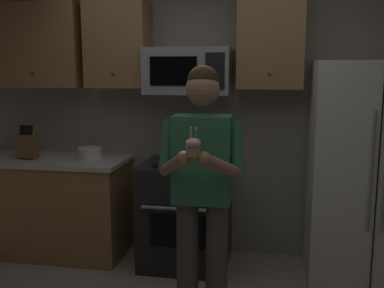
{
  "coord_description": "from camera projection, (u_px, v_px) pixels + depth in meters",
  "views": [
    {
      "loc": [
        0.58,
        -2.38,
        1.73
      ],
      "look_at": [
        0.07,
        0.45,
        1.25
      ],
      "focal_mm": 41.63,
      "sensor_mm": 36.0,
      "label": 1
    }
  ],
  "objects": [
    {
      "name": "wall_back",
      "position": [
        209.0,
        116.0,
        4.18
      ],
      "size": [
        4.4,
        0.1,
        2.6
      ],
      "primitive_type": "cube",
      "color": "gray",
      "rests_on": "ground"
    },
    {
      "name": "microwave",
      "position": [
        188.0,
        71.0,
        3.88
      ],
      "size": [
        0.74,
        0.41,
        0.4
      ],
      "color": "#9EA0A5"
    },
    {
      "name": "counter_left",
      "position": [
        52.0,
        205.0,
        4.22
      ],
      "size": [
        1.44,
        0.66,
        0.92
      ],
      "color": "#9E7247",
      "rests_on": "ground"
    },
    {
      "name": "bowl_large_white",
      "position": [
        90.0,
        153.0,
        4.1
      ],
      "size": [
        0.22,
        0.22,
        0.1
      ],
      "color": "white",
      "rests_on": "counter_left"
    },
    {
      "name": "cabinet_row_upper",
      "position": [
        126.0,
        45.0,
        3.99
      ],
      "size": [
        2.78,
        0.36,
        0.76
      ],
      "color": "#9E7247"
    },
    {
      "name": "cupcake",
      "position": [
        193.0,
        147.0,
        2.57
      ],
      "size": [
        0.09,
        0.09,
        0.17
      ],
      "color": "#A87F56"
    },
    {
      "name": "oven_range",
      "position": [
        186.0,
        214.0,
        3.97
      ],
      "size": [
        0.76,
        0.7,
        0.93
      ],
      "color": "black",
      "rests_on": "ground"
    },
    {
      "name": "refrigerator",
      "position": [
        367.0,
        174.0,
        3.59
      ],
      "size": [
        0.9,
        0.75,
        1.8
      ],
      "color": "white",
      "rests_on": "ground"
    },
    {
      "name": "person",
      "position": [
        202.0,
        183.0,
        2.94
      ],
      "size": [
        0.6,
        0.48,
        1.76
      ],
      "color": "#4C4742",
      "rests_on": "ground"
    },
    {
      "name": "knife_block",
      "position": [
        28.0,
        146.0,
        4.1
      ],
      "size": [
        0.16,
        0.15,
        0.32
      ],
      "color": "brown",
      "rests_on": "counter_left"
    }
  ]
}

